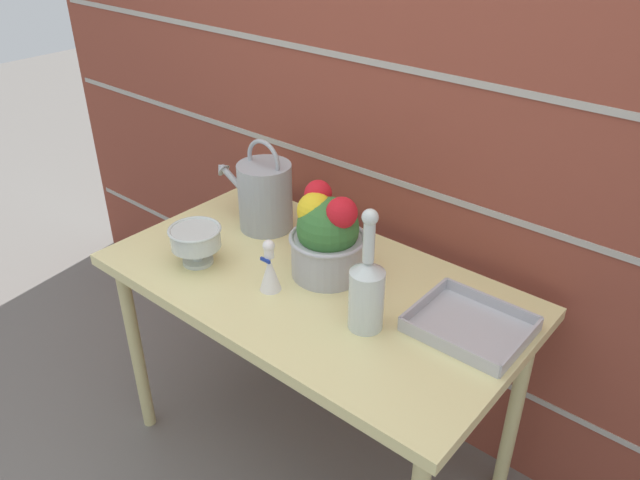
% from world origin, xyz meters
% --- Properties ---
extents(ground_plane, '(12.00, 12.00, 0.00)m').
position_xyz_m(ground_plane, '(0.00, 0.00, 0.00)').
color(ground_plane, slate).
extents(brick_wall, '(3.60, 0.08, 2.20)m').
position_xyz_m(brick_wall, '(0.00, 0.43, 1.10)').
color(brick_wall, brown).
rests_on(brick_wall, ground_plane).
extents(patio_table, '(1.25, 0.68, 0.74)m').
position_xyz_m(patio_table, '(0.00, 0.00, 0.67)').
color(patio_table, beige).
rests_on(patio_table, ground_plane).
extents(watering_can, '(0.32, 0.18, 0.31)m').
position_xyz_m(watering_can, '(-0.33, 0.14, 0.86)').
color(watering_can, '#9EA3A8').
rests_on(watering_can, patio_table).
extents(crystal_pedestal_bowl, '(0.16, 0.16, 0.12)m').
position_xyz_m(crystal_pedestal_bowl, '(-0.33, -0.15, 0.82)').
color(crystal_pedestal_bowl, silver).
rests_on(crystal_pedestal_bowl, patio_table).
extents(flower_planter, '(0.23, 0.23, 0.27)m').
position_xyz_m(flower_planter, '(0.01, 0.06, 0.87)').
color(flower_planter, '#ADADB2').
rests_on(flower_planter, patio_table).
extents(glass_decanter, '(0.09, 0.09, 0.35)m').
position_xyz_m(glass_decanter, '(0.25, -0.07, 0.86)').
color(glass_decanter, silver).
rests_on(glass_decanter, patio_table).
extents(figurine_vase, '(0.06, 0.06, 0.16)m').
position_xyz_m(figurine_vase, '(-0.06, -0.11, 0.81)').
color(figurine_vase, white).
rests_on(figurine_vase, patio_table).
extents(wire_tray, '(0.29, 0.25, 0.04)m').
position_xyz_m(wire_tray, '(0.46, 0.09, 0.75)').
color(wire_tray, '#B7B7BC').
rests_on(wire_tray, patio_table).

